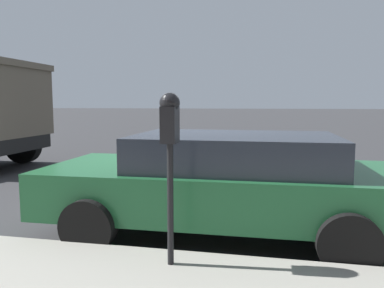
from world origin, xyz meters
TOP-DOWN VIEW (x-y plane):
  - ground_plane at (0.00, 0.00)m, footprint 220.00×220.00m
  - parking_meter at (-2.54, -0.45)m, footprint 0.21×0.19m
  - car_green at (-1.14, -0.79)m, footprint 2.16×4.51m

SIDE VIEW (x-z plane):
  - ground_plane at x=0.00m, z-range 0.00..0.00m
  - car_green at x=-1.14m, z-range 0.06..1.37m
  - parking_meter at x=-2.54m, z-range 0.60..2.24m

